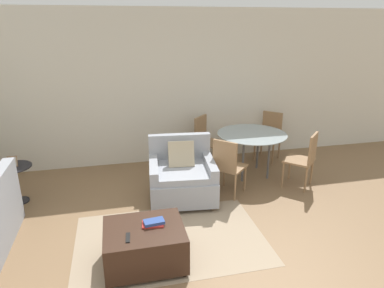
{
  "coord_description": "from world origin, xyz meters",
  "views": [
    {
      "loc": [
        -0.7,
        -2.75,
        2.48
      ],
      "look_at": [
        0.4,
        2.02,
        0.75
      ],
      "focal_mm": 32.0,
      "sensor_mm": 36.0,
      "label": 1
    }
  ],
  "objects_px": {
    "book_stack": "(154,223)",
    "dining_chair_near_right": "(305,157)",
    "dining_chair_far_left": "(205,137)",
    "ottoman": "(145,244)",
    "picture_frame": "(12,162)",
    "tv_remote_primary": "(128,238)",
    "armchair": "(182,176)",
    "side_table": "(15,177)",
    "dining_table": "(252,138)",
    "dining_chair_far_right": "(270,133)",
    "dining_chair_near_left": "(228,164)"
  },
  "relations": [
    {
      "from": "side_table",
      "to": "dining_table",
      "type": "distance_m",
      "value": 3.69
    },
    {
      "from": "side_table",
      "to": "dining_chair_near_left",
      "type": "relative_size",
      "value": 0.63
    },
    {
      "from": "ottoman",
      "to": "dining_chair_near_left",
      "type": "height_order",
      "value": "dining_chair_near_left"
    },
    {
      "from": "side_table",
      "to": "dining_table",
      "type": "xyz_separation_m",
      "value": [
        3.67,
        0.15,
        0.27
      ]
    },
    {
      "from": "dining_chair_far_right",
      "to": "dining_table",
      "type": "bearing_deg",
      "value": -135.0
    },
    {
      "from": "ottoman",
      "to": "dining_table",
      "type": "distance_m",
      "value": 2.82
    },
    {
      "from": "dining_chair_near_right",
      "to": "dining_chair_near_left",
      "type": "bearing_deg",
      "value": -180.0
    },
    {
      "from": "ottoman",
      "to": "picture_frame",
      "type": "bearing_deg",
      "value": 133.01
    },
    {
      "from": "tv_remote_primary",
      "to": "dining_chair_near_left",
      "type": "distance_m",
      "value": 2.11
    },
    {
      "from": "ottoman",
      "to": "dining_chair_far_left",
      "type": "height_order",
      "value": "dining_chair_far_left"
    },
    {
      "from": "dining_chair_far_right",
      "to": "picture_frame",
      "type": "bearing_deg",
      "value": -169.65
    },
    {
      "from": "armchair",
      "to": "ottoman",
      "type": "relative_size",
      "value": 1.21
    },
    {
      "from": "tv_remote_primary",
      "to": "dining_chair_far_left",
      "type": "xyz_separation_m",
      "value": [
        1.54,
        2.72,
        0.07
      ]
    },
    {
      "from": "book_stack",
      "to": "picture_frame",
      "type": "height_order",
      "value": "picture_frame"
    },
    {
      "from": "book_stack",
      "to": "dining_chair_far_right",
      "type": "height_order",
      "value": "dining_chair_far_right"
    },
    {
      "from": "picture_frame",
      "to": "dining_table",
      "type": "bearing_deg",
      "value": 2.36
    },
    {
      "from": "book_stack",
      "to": "dining_chair_far_left",
      "type": "distance_m",
      "value": 2.84
    },
    {
      "from": "armchair",
      "to": "book_stack",
      "type": "distance_m",
      "value": 1.47
    },
    {
      "from": "book_stack",
      "to": "dining_chair_far_right",
      "type": "bearing_deg",
      "value": 45.17
    },
    {
      "from": "book_stack",
      "to": "dining_chair_near_right",
      "type": "height_order",
      "value": "dining_chair_near_right"
    },
    {
      "from": "armchair",
      "to": "ottoman",
      "type": "height_order",
      "value": "armchair"
    },
    {
      "from": "armchair",
      "to": "dining_chair_far_left",
      "type": "height_order",
      "value": "dining_chair_far_left"
    },
    {
      "from": "dining_chair_near_left",
      "to": "dining_chair_far_right",
      "type": "xyz_separation_m",
      "value": [
        1.27,
        1.27,
        0.0
      ]
    },
    {
      "from": "dining_chair_far_left",
      "to": "dining_chair_near_right",
      "type": "bearing_deg",
      "value": -45.0
    },
    {
      "from": "ottoman",
      "to": "side_table",
      "type": "height_order",
      "value": "side_table"
    },
    {
      "from": "picture_frame",
      "to": "dining_chair_near_right",
      "type": "xyz_separation_m",
      "value": [
        4.31,
        -0.48,
        -0.12
      ]
    },
    {
      "from": "armchair",
      "to": "side_table",
      "type": "relative_size",
      "value": 1.82
    },
    {
      "from": "tv_remote_primary",
      "to": "picture_frame",
      "type": "xyz_separation_m",
      "value": [
        -1.5,
        1.93,
        0.19
      ]
    },
    {
      "from": "dining_chair_near_left",
      "to": "dining_chair_far_left",
      "type": "relative_size",
      "value": 1.0
    },
    {
      "from": "armchair",
      "to": "dining_table",
      "type": "xyz_separation_m",
      "value": [
        1.31,
        0.56,
        0.32
      ]
    },
    {
      "from": "tv_remote_primary",
      "to": "dining_chair_far_right",
      "type": "xyz_separation_m",
      "value": [
        2.81,
        2.72,
        0.07
      ]
    },
    {
      "from": "armchair",
      "to": "side_table",
      "type": "distance_m",
      "value": 2.39
    },
    {
      "from": "book_stack",
      "to": "dining_chair_near_right",
      "type": "relative_size",
      "value": 0.28
    },
    {
      "from": "tv_remote_primary",
      "to": "dining_chair_far_left",
      "type": "relative_size",
      "value": 0.19
    },
    {
      "from": "armchair",
      "to": "dining_chair_near_left",
      "type": "height_order",
      "value": "dining_chair_near_left"
    },
    {
      "from": "dining_chair_near_left",
      "to": "dining_chair_far_left",
      "type": "xyz_separation_m",
      "value": [
        0.0,
        1.27,
        0.0
      ]
    },
    {
      "from": "ottoman",
      "to": "dining_chair_near_right",
      "type": "xyz_separation_m",
      "value": [
        2.64,
        1.31,
        0.27
      ]
    },
    {
      "from": "tv_remote_primary",
      "to": "dining_table",
      "type": "distance_m",
      "value": 3.02
    },
    {
      "from": "tv_remote_primary",
      "to": "dining_chair_far_left",
      "type": "distance_m",
      "value": 3.13
    },
    {
      "from": "ottoman",
      "to": "side_table",
      "type": "distance_m",
      "value": 2.46
    },
    {
      "from": "ottoman",
      "to": "tv_remote_primary",
      "type": "distance_m",
      "value": 0.31
    },
    {
      "from": "dining_chair_near_left",
      "to": "dining_chair_far_right",
      "type": "bearing_deg",
      "value": 45.0
    },
    {
      "from": "tv_remote_primary",
      "to": "dining_table",
      "type": "relative_size",
      "value": 0.15
    },
    {
      "from": "side_table",
      "to": "dining_chair_near_left",
      "type": "height_order",
      "value": "dining_chair_near_left"
    },
    {
      "from": "picture_frame",
      "to": "dining_chair_near_right",
      "type": "bearing_deg",
      "value": -6.42
    },
    {
      "from": "dining_table",
      "to": "dining_chair_near_right",
      "type": "height_order",
      "value": "dining_chair_near_right"
    },
    {
      "from": "armchair",
      "to": "dining_chair_far_left",
      "type": "xyz_separation_m",
      "value": [
        0.68,
        1.2,
        0.17
      ]
    },
    {
      "from": "book_stack",
      "to": "dining_chair_near_left",
      "type": "height_order",
      "value": "dining_chair_near_left"
    },
    {
      "from": "tv_remote_primary",
      "to": "dining_chair_near_left",
      "type": "bearing_deg",
      "value": 43.35
    },
    {
      "from": "dining_chair_near_left",
      "to": "dining_chair_near_right",
      "type": "height_order",
      "value": "same"
    }
  ]
}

